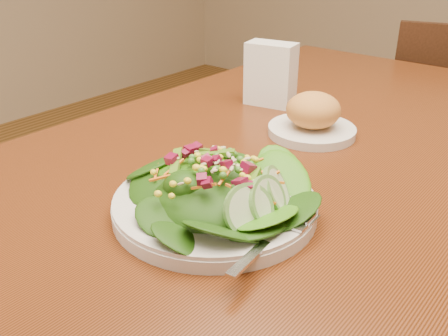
{
  "coord_description": "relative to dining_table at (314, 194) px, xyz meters",
  "views": [
    {
      "loc": [
        0.39,
        -0.75,
        1.11
      ],
      "look_at": [
        0.01,
        -0.27,
        0.81
      ],
      "focal_mm": 40.0,
      "sensor_mm": 36.0,
      "label": 1
    }
  ],
  "objects": [
    {
      "name": "napkin_holder",
      "position": [
        -0.2,
        0.13,
        0.17
      ],
      "size": [
        0.11,
        0.08,
        0.13
      ],
      "rotation": [
        0.0,
        0.0,
        0.2
      ],
      "color": "white",
      "rests_on": "dining_table"
    },
    {
      "name": "salad_plate",
      "position": [
        0.02,
        -0.3,
        0.13
      ],
      "size": [
        0.28,
        0.28,
        0.08
      ],
      "rotation": [
        0.0,
        0.0,
        0.3
      ],
      "color": "silver",
      "rests_on": "dining_table"
    },
    {
      "name": "bread_plate",
      "position": [
        -0.04,
        0.04,
        0.13
      ],
      "size": [
        0.16,
        0.16,
        0.08
      ],
      "color": "silver",
      "rests_on": "dining_table"
    },
    {
      "name": "chair_far",
      "position": [
        -0.03,
        0.94,
        -0.2
      ],
      "size": [
        0.49,
        0.49,
        0.85
      ],
      "rotation": [
        0.0,
        0.0,
        3.44
      ],
      "color": "#361B0E",
      "rests_on": "ground_plane"
    },
    {
      "name": "dining_table",
      "position": [
        0.0,
        0.0,
        0.0
      ],
      "size": [
        0.9,
        1.4,
        0.75
      ],
      "color": "brown",
      "rests_on": "ground_plane"
    }
  ]
}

